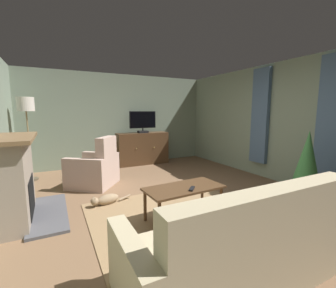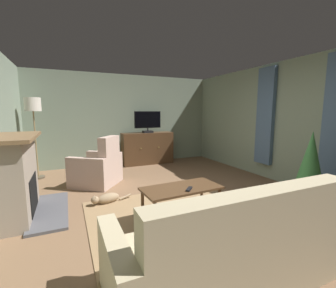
{
  "view_description": "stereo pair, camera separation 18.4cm",
  "coord_description": "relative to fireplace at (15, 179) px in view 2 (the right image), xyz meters",
  "views": [
    {
      "loc": [
        -1.76,
        -3.04,
        1.52
      ],
      "look_at": [
        -0.07,
        0.27,
        0.99
      ],
      "focal_mm": 24.23,
      "sensor_mm": 36.0,
      "label": 1
    },
    {
      "loc": [
        -1.59,
        -3.12,
        1.52
      ],
      "look_at": [
        -0.07,
        0.27,
        0.99
      ],
      "focal_mm": 24.23,
      "sensor_mm": 36.0,
      "label": 2
    }
  ],
  "objects": [
    {
      "name": "ground_plane",
      "position": [
        2.3,
        -0.61,
        -0.59
      ],
      "size": [
        5.76,
        7.4,
        0.04
      ],
      "primitive_type": "cube",
      "color": "brown"
    },
    {
      "name": "wall_back",
      "position": [
        2.3,
        2.83,
        0.71
      ],
      "size": [
        5.76,
        0.1,
        2.56
      ],
      "primitive_type": "cube",
      "color": "gray",
      "rests_on": "ground_plane"
    },
    {
      "name": "wall_right_with_window",
      "position": [
        4.93,
        -0.61,
        0.71
      ],
      "size": [
        0.1,
        7.4,
        2.56
      ],
      "primitive_type": "cube",
      "color": "gray",
      "rests_on": "ground_plane"
    },
    {
      "name": "curtain_panel_far",
      "position": [
        4.82,
        0.06,
        0.84
      ],
      "size": [
        0.1,
        0.44,
        2.15
      ],
      "primitive_type": "cube",
      "color": "slate"
    },
    {
      "name": "rug_central",
      "position": [
        2.07,
        -0.95,
        -0.56
      ],
      "size": [
        2.4,
        2.16,
        0.01
      ],
      "primitive_type": "cube",
      "color": "#8E704C",
      "rests_on": "ground_plane"
    },
    {
      "name": "fireplace",
      "position": [
        0.0,
        0.0,
        0.0
      ],
      "size": [
        0.94,
        1.42,
        1.19
      ],
      "color": "#4C4C51",
      "rests_on": "ground_plane"
    },
    {
      "name": "tv_cabinet",
      "position": [
        2.84,
        2.48,
        -0.13
      ],
      "size": [
        1.48,
        0.47,
        0.91
      ],
      "color": "#352315",
      "rests_on": "ground_plane"
    },
    {
      "name": "television",
      "position": [
        2.84,
        2.43,
        0.67
      ],
      "size": [
        0.77,
        0.2,
        0.61
      ],
      "color": "black",
      "rests_on": "tv_cabinet"
    },
    {
      "name": "coffee_table",
      "position": [
        2.12,
        -1.04,
        -0.15
      ],
      "size": [
        1.13,
        0.58,
        0.48
      ],
      "color": "#4C331E",
      "rests_on": "ground_plane"
    },
    {
      "name": "tv_remote",
      "position": [
        2.17,
        -1.18,
        -0.08
      ],
      "size": [
        0.15,
        0.16,
        0.02
      ],
      "primitive_type": "cube",
      "rotation": [
        0.0,
        0.0,
        3.94
      ],
      "color": "black",
      "rests_on": "coffee_table"
    },
    {
      "name": "sofa_floral",
      "position": [
        1.99,
        -2.3,
        -0.25
      ],
      "size": [
        2.18,
        0.85,
        0.94
      ],
      "color": "tan",
      "rests_on": "ground_plane"
    },
    {
      "name": "armchair_by_fireplace",
      "position": [
        1.26,
        1.06,
        -0.24
      ],
      "size": [
        1.16,
        1.17,
        1.02
      ],
      "color": "#BC9E8E",
      "rests_on": "ground_plane"
    },
    {
      "name": "potted_plant_leafy_by_curtain",
      "position": [
        4.05,
        -1.56,
        0.11
      ],
      "size": [
        0.45,
        0.45,
        1.23
      ],
      "color": "slate",
      "rests_on": "ground_plane"
    },
    {
      "name": "cat",
      "position": [
        1.25,
        -0.03,
        -0.48
      ],
      "size": [
        0.69,
        0.25,
        0.19
      ],
      "color": "#937A5B",
      "rests_on": "ground_plane"
    },
    {
      "name": "floor_lamp",
      "position": [
        0.06,
        2.09,
        0.95
      ],
      "size": [
        0.33,
        0.33,
        1.82
      ],
      "color": "#4C4233",
      "rests_on": "ground_plane"
    }
  ]
}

